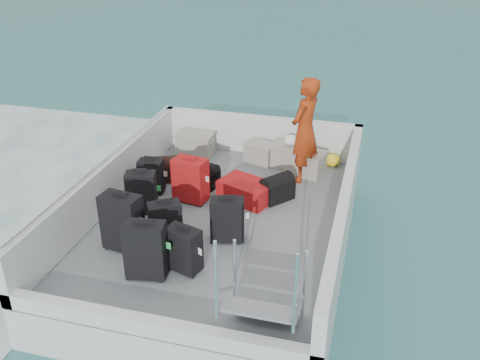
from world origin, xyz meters
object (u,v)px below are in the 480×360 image
(suitcase_3, at_px, (146,251))
(passenger, at_px, (305,130))
(crate_0, at_px, (195,145))
(crate_2, at_px, (290,156))
(suitcase_6, at_px, (184,250))
(crate_3, at_px, (305,163))
(suitcase_4, at_px, (165,224))
(suitcase_7, at_px, (227,220))
(suitcase_5, at_px, (190,180))
(crate_1, at_px, (261,153))
(suitcase_0, at_px, (122,223))
(suitcase_2, at_px, (151,177))
(suitcase_1, at_px, (142,193))
(suitcase_8, at_px, (246,191))

(suitcase_3, distance_m, passenger, 3.42)
(crate_0, xyz_separation_m, crate_2, (1.75, -0.04, -0.00))
(suitcase_6, distance_m, crate_3, 3.24)
(suitcase_4, xyz_separation_m, suitcase_7, (0.75, 0.31, -0.00))
(suitcase_5, relative_size, crate_2, 1.13)
(crate_1, distance_m, crate_3, 0.86)
(suitcase_0, distance_m, suitcase_3, 0.71)
(suitcase_3, xyz_separation_m, crate_0, (-0.64, 3.56, -0.18))
(suitcase_2, xyz_separation_m, suitcase_5, (0.68, -0.09, 0.07))
(suitcase_3, relative_size, suitcase_6, 1.26)
(suitcase_4, distance_m, crate_3, 2.98)
(suitcase_1, height_order, crate_2, suitcase_1)
(suitcase_2, relative_size, crate_1, 1.06)
(suitcase_5, relative_size, crate_1, 1.32)
(crate_2, bearing_deg, suitcase_0, -118.24)
(suitcase_3, distance_m, suitcase_8, 2.27)
(suitcase_5, distance_m, crate_3, 2.07)
(crate_2, xyz_separation_m, crate_3, (0.29, -0.21, -0.00))
(suitcase_1, bearing_deg, suitcase_3, -78.24)
(suitcase_2, height_order, crate_3, suitcase_2)
(suitcase_4, distance_m, crate_2, 3.05)
(suitcase_5, bearing_deg, suitcase_4, -75.99)
(suitcase_4, height_order, crate_1, suitcase_4)
(crate_0, bearing_deg, suitcase_5, -72.77)
(suitcase_2, height_order, suitcase_3, suitcase_3)
(suitcase_8, bearing_deg, suitcase_6, -167.52)
(suitcase_5, bearing_deg, suitcase_8, 26.34)
(suitcase_8, distance_m, crate_1, 1.42)
(suitcase_1, relative_size, crate_2, 1.05)
(crate_1, height_order, crate_3, crate_3)
(crate_1, distance_m, crate_2, 0.53)
(suitcase_1, relative_size, suitcase_3, 0.87)
(suitcase_3, distance_m, suitcase_5, 1.92)
(suitcase_0, distance_m, suitcase_7, 1.36)
(crate_3, bearing_deg, suitcase_2, -149.46)
(crate_3, bearing_deg, suitcase_5, -137.63)
(crate_2, bearing_deg, crate_0, 178.62)
(suitcase_4, bearing_deg, suitcase_6, -79.21)
(suitcase_1, distance_m, suitcase_2, 0.62)
(passenger, bearing_deg, suitcase_0, -16.43)
(suitcase_7, bearing_deg, suitcase_2, 133.07)
(suitcase_0, relative_size, crate_2, 1.29)
(suitcase_0, height_order, suitcase_7, suitcase_0)
(suitcase_0, relative_size, suitcase_6, 1.34)
(suitcase_5, xyz_separation_m, suitcase_8, (0.81, 0.24, -0.19))
(suitcase_2, xyz_separation_m, crate_0, (0.17, 1.56, -0.09))
(suitcase_4, xyz_separation_m, suitcase_8, (0.72, 1.46, -0.16))
(suitcase_0, relative_size, suitcase_2, 1.42)
(suitcase_5, xyz_separation_m, crate_0, (-0.51, 1.65, -0.16))
(suitcase_4, xyz_separation_m, crate_1, (0.62, 2.88, -0.15))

